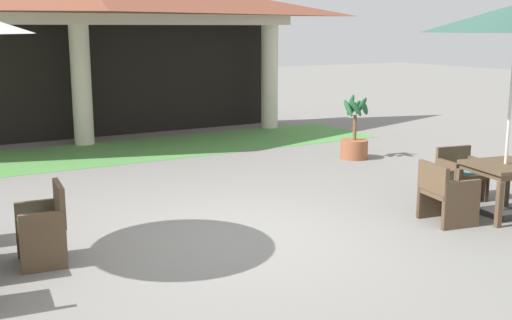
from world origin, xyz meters
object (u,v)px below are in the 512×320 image
at_px(patio_chair_near_foreground_east, 44,227).
at_px(patio_chair_mid_left_west, 446,194).
at_px(potted_palm_right_edge, 354,141).
at_px(patio_table_mid_left, 505,171).
at_px(patio_chair_mid_left_north, 460,174).

relative_size(patio_chair_near_foreground_east, patio_chair_mid_left_west, 1.09).
bearing_deg(patio_chair_near_foreground_east, potted_palm_right_edge, -60.68).
height_order(patio_chair_near_foreground_east, potted_palm_right_edge, potted_palm_right_edge).
height_order(patio_table_mid_left, patio_chair_mid_left_west, patio_chair_mid_left_west).
relative_size(patio_table_mid_left, potted_palm_right_edge, 0.82).
bearing_deg(patio_chair_mid_left_north, patio_chair_near_foreground_east, 6.78).
bearing_deg(patio_chair_near_foreground_east, patio_chair_mid_left_north, -87.68).
bearing_deg(potted_palm_right_edge, patio_chair_mid_left_north, -99.71).
bearing_deg(patio_chair_mid_left_north, patio_chair_mid_left_west, 44.95).
distance_m(patio_chair_near_foreground_east, patio_table_mid_left, 6.04).
distance_m(patio_table_mid_left, patio_chair_mid_left_north, 0.98).
bearing_deg(patio_chair_mid_left_west, patio_table_mid_left, 90.00).
height_order(patio_chair_mid_left_west, potted_palm_right_edge, potted_palm_right_edge).
bearing_deg(potted_palm_right_edge, patio_chair_near_foreground_east, -156.56).
bearing_deg(patio_chair_mid_left_north, potted_palm_right_edge, -89.37).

